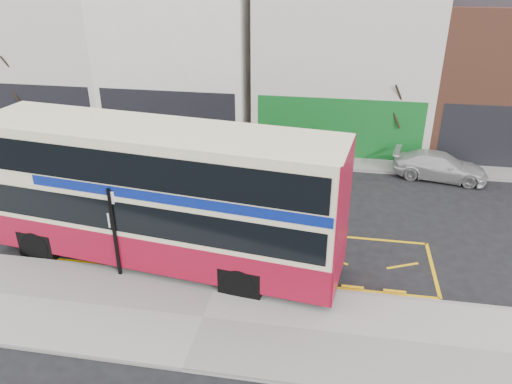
% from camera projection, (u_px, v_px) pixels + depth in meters
% --- Properties ---
extents(ground, '(120.00, 120.00, 0.00)m').
position_uv_depth(ground, '(221.00, 275.00, 16.61)').
color(ground, black).
rests_on(ground, ground).
extents(pavement, '(40.00, 4.00, 0.15)m').
position_uv_depth(pavement, '(203.00, 319.00, 14.53)').
color(pavement, '#A09D97').
rests_on(pavement, ground).
extents(kerb, '(40.00, 0.15, 0.15)m').
position_uv_depth(kerb, '(219.00, 280.00, 16.24)').
color(kerb, gray).
rests_on(kerb, ground).
extents(far_pavement, '(50.00, 3.00, 0.15)m').
position_uv_depth(far_pavement, '(270.00, 154.00, 26.32)').
color(far_pavement, '#A09D97').
rests_on(far_pavement, ground).
extents(road_markings, '(14.00, 3.40, 0.01)m').
position_uv_depth(road_markings, '(232.00, 250.00, 18.02)').
color(road_markings, yellow).
rests_on(road_markings, ground).
extents(terrace_far_left, '(8.00, 8.01, 10.80)m').
position_uv_depth(terrace_far_left, '(58.00, 41.00, 29.85)').
color(terrace_far_left, silver).
rests_on(terrace_far_left, ground).
extents(terrace_left, '(8.00, 8.01, 11.80)m').
position_uv_depth(terrace_left, '(186.00, 36.00, 28.40)').
color(terrace_left, white).
rests_on(terrace_left, ground).
extents(terrace_green_shop, '(9.00, 8.01, 11.30)m').
position_uv_depth(terrace_green_shop, '(345.00, 46.00, 27.13)').
color(terrace_green_shop, silver).
rests_on(terrace_green_shop, ground).
extents(double_decker_bus, '(12.34, 4.32, 4.83)m').
position_uv_depth(double_decker_bus, '(161.00, 195.00, 16.34)').
color(double_decker_bus, '#F7EBBC').
rests_on(double_decker_bus, ground).
extents(bus_stop_post, '(0.78, 0.16, 3.12)m').
position_uv_depth(bus_stop_post, '(116.00, 224.00, 15.63)').
color(bus_stop_post, black).
rests_on(bus_stop_post, pavement).
extents(car_silver, '(4.28, 2.52, 1.37)m').
position_uv_depth(car_silver, '(139.00, 153.00, 24.71)').
color(car_silver, '#B8B8BD').
rests_on(car_silver, ground).
extents(car_grey, '(3.92, 2.30, 1.22)m').
position_uv_depth(car_grey, '(296.00, 157.00, 24.47)').
color(car_grey, '#45484D').
rests_on(car_grey, ground).
extents(car_white, '(4.50, 2.42, 1.24)m').
position_uv_depth(car_white, '(439.00, 166.00, 23.42)').
color(car_white, silver).
rests_on(car_white, ground).
extents(street_tree_left, '(2.79, 2.79, 6.03)m').
position_uv_depth(street_tree_left, '(18.00, 64.00, 27.49)').
color(street_tree_left, '#2F2115').
rests_on(street_tree_left, ground).
extents(street_tree_right, '(2.39, 2.39, 5.15)m').
position_uv_depth(street_tree_right, '(398.00, 91.00, 24.45)').
color(street_tree_right, '#2F2115').
rests_on(street_tree_right, ground).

